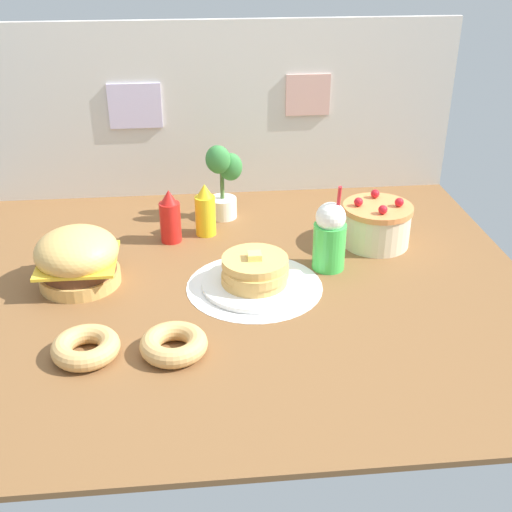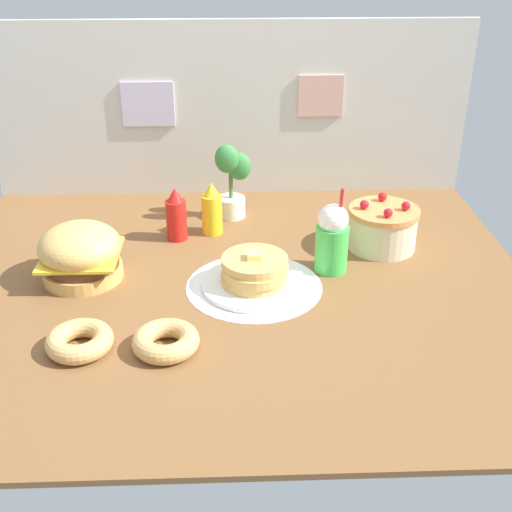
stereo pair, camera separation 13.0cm
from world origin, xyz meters
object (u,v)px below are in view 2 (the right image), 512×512
object	(u,v)px
potted_plant	(231,178)
donut_pink_glaze	(80,340)
pancake_stack	(254,274)
donut_chocolate	(166,341)
burger	(81,253)
layer_cake	(383,228)
ketchup_bottle	(176,216)
cream_soda_cup	(332,238)
mustard_bottle	(212,210)

from	to	relation	value
potted_plant	donut_pink_glaze	bearing A→B (deg)	-115.59
pancake_stack	donut_chocolate	distance (m)	0.48
burger	donut_chocolate	distance (m)	0.59
donut_pink_glaze	donut_chocolate	world-z (taller)	same
burger	potted_plant	bearing A→B (deg)	44.13
layer_cake	donut_chocolate	bearing A→B (deg)	-140.35
donut_chocolate	layer_cake	bearing A→B (deg)	39.65
ketchup_bottle	cream_soda_cup	size ratio (longest dim) A/B	0.67
donut_pink_glaze	donut_chocolate	size ratio (longest dim) A/B	1.00
mustard_bottle	cream_soda_cup	size ratio (longest dim) A/B	0.67
donut_pink_glaze	potted_plant	world-z (taller)	potted_plant
burger	pancake_stack	size ratio (longest dim) A/B	0.78
pancake_stack	ketchup_bottle	distance (m)	0.52
layer_cake	donut_chocolate	size ratio (longest dim) A/B	1.34
cream_soda_cup	donut_chocolate	world-z (taller)	cream_soda_cup
layer_cake	donut_chocolate	xyz separation A→B (m)	(-0.82, -0.68, -0.05)
layer_cake	donut_chocolate	distance (m)	1.06
burger	ketchup_bottle	distance (m)	0.46
pancake_stack	cream_soda_cup	xyz separation A→B (m)	(0.29, 0.12, 0.08)
pancake_stack	mustard_bottle	size ratio (longest dim) A/B	1.70
pancake_stack	mustard_bottle	world-z (taller)	mustard_bottle
cream_soda_cup	donut_pink_glaze	xyz separation A→B (m)	(-0.85, -0.48, -0.10)
pancake_stack	mustard_bottle	xyz separation A→B (m)	(-0.16, 0.46, 0.05)
cream_soda_cup	donut_pink_glaze	bearing A→B (deg)	-150.42
layer_cake	cream_soda_cup	distance (m)	0.30
mustard_bottle	donut_chocolate	distance (m)	0.85
pancake_stack	potted_plant	bearing A→B (deg)	97.33
burger	mustard_bottle	world-z (taller)	mustard_bottle
burger	ketchup_bottle	world-z (taller)	ketchup_bottle
pancake_stack	cream_soda_cup	distance (m)	0.33
mustard_bottle	donut_chocolate	world-z (taller)	mustard_bottle
donut_chocolate	cream_soda_cup	bearing A→B (deg)	40.25
donut_chocolate	potted_plant	world-z (taller)	potted_plant
donut_pink_glaze	potted_plant	distance (m)	1.11
donut_pink_glaze	potted_plant	bearing A→B (deg)	64.41
ketchup_bottle	mustard_bottle	bearing A→B (deg)	19.40
layer_cake	potted_plant	bearing A→B (deg)	151.68
layer_cake	ketchup_bottle	world-z (taller)	ketchup_bottle
ketchup_bottle	donut_chocolate	xyz separation A→B (m)	(0.02, -0.79, -0.07)
cream_soda_cup	donut_pink_glaze	distance (m)	0.99
mustard_bottle	pancake_stack	bearing A→B (deg)	-70.54
mustard_bottle	donut_pink_glaze	bearing A→B (deg)	-115.45
ketchup_bottle	donut_chocolate	size ratio (longest dim) A/B	1.08
ketchup_bottle	mustard_bottle	size ratio (longest dim) A/B	1.00
layer_cake	cream_soda_cup	xyz separation A→B (m)	(-0.23, -0.18, 0.05)
cream_soda_cup	donut_pink_glaze	world-z (taller)	cream_soda_cup
layer_cake	ketchup_bottle	size ratio (longest dim) A/B	1.25
cream_soda_cup	potted_plant	xyz separation A→B (m)	(-0.38, 0.51, 0.05)
ketchup_bottle	donut_pink_glaze	distance (m)	0.82
layer_cake	ketchup_bottle	xyz separation A→B (m)	(-0.84, 0.11, 0.02)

